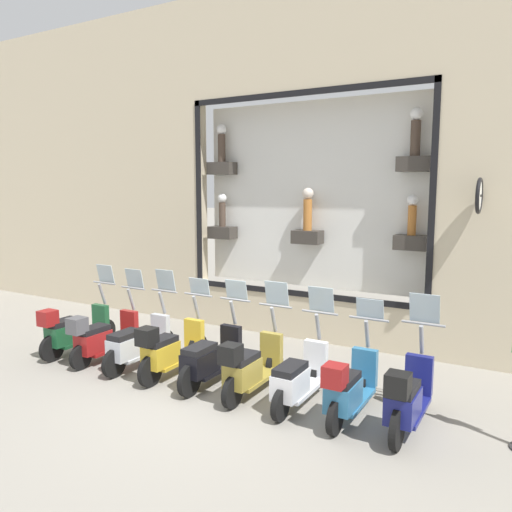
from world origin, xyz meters
name	(u,v)px	position (x,y,z in m)	size (l,w,h in m)	color
ground_plane	(207,397)	(0.00, 0.00, 0.00)	(120.00, 120.00, 0.00)	gray
building_facade	(306,162)	(3.60, 0.00, 3.72)	(1.22, 36.00, 7.34)	beige
scooter_navy_0	(407,397)	(0.38, -2.93, 0.48)	(1.81, 0.61, 1.70)	black
scooter_teal_1	(349,388)	(0.36, -2.14, 0.46)	(1.79, 0.61, 1.54)	black
scooter_white_2	(298,378)	(0.43, -1.35, 0.42)	(1.79, 0.60, 1.64)	black
scooter_olive_3	(250,367)	(0.37, -0.56, 0.47)	(1.80, 0.60, 1.65)	black
scooter_black_4	(210,359)	(0.43, 0.24, 0.43)	(1.80, 0.60, 1.60)	black
scooter_yellow_5	(169,350)	(0.37, 1.03, 0.47)	(1.80, 0.60, 1.56)	black
scooter_silver_6	(137,344)	(0.43, 1.82, 0.43)	(1.80, 0.61, 1.66)	black
scooter_red_7	(102,337)	(0.36, 2.61, 0.46)	(1.79, 0.61, 1.61)	black
scooter_green_8	(73,330)	(0.37, 3.40, 0.47)	(1.80, 0.61, 1.63)	black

